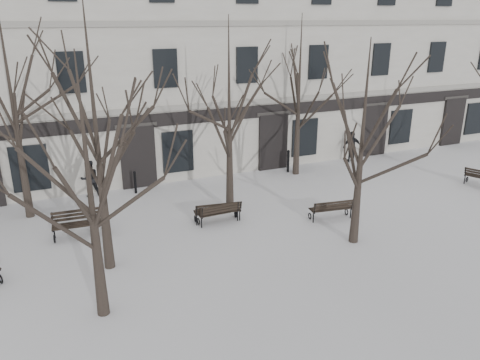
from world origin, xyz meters
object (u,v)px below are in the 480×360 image
bench_1 (217,211)px  bench_3 (80,223)px  tree_1 (94,109)px  bench_4 (220,212)px  tree_0 (87,160)px  tree_2 (364,121)px  bench_2 (331,208)px

bench_1 → bench_3: bearing=-1.1°
tree_1 → bench_4: 6.65m
bench_3 → bench_4: bench_3 is taller
tree_0 → tree_2: tree_2 is taller
bench_1 → bench_3: bench_3 is taller
tree_2 → bench_2: 4.38m
tree_1 → bench_2: 9.77m
tree_0 → bench_1: 7.62m
tree_0 → tree_2: bearing=5.5°
bench_1 → tree_0: bearing=49.8°
bench_1 → bench_4: (0.08, -0.14, -0.01)m
bench_3 → bench_4: 5.14m
tree_1 → bench_1: bearing=23.3°
tree_1 → bench_1: size_ratio=4.58×
tree_1 → bench_3: 5.33m
tree_1 → bench_3: size_ratio=4.12×
tree_2 → bench_4: 6.40m
tree_0 → tree_1: 2.65m
tree_0 → bench_2: size_ratio=3.94×
tree_2 → bench_3: size_ratio=3.54×
bench_1 → bench_4: size_ratio=1.04×
bench_1 → bench_2: (4.23, -1.56, -0.01)m
bench_4 → bench_1: bearing=-64.6°
tree_0 → tree_1: (0.55, 2.48, 0.78)m
tree_0 → bench_1: (4.93, 4.36, -3.84)m
tree_2 → bench_2: tree_2 is taller
bench_2 → bench_3: 9.50m
tree_1 → tree_2: 8.43m
tree_0 → tree_2: (8.79, 0.85, 0.06)m
bench_3 → bench_4: bearing=-7.0°
tree_1 → bench_2: bearing=2.2°
bench_4 → tree_2: bearing=136.2°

